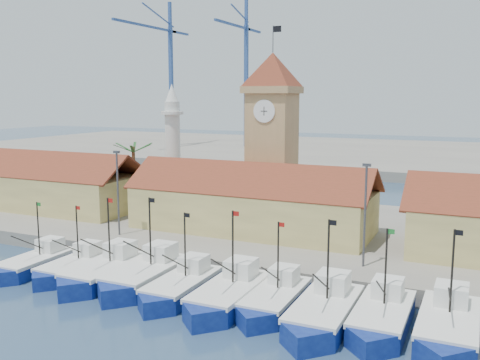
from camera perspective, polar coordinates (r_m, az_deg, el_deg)
The scene contains 21 objects.
ground at distance 43.40m, azimuth -9.51°, elevation -13.04°, with size 400.00×400.00×0.00m, color #1B3449.
quay at distance 63.48m, azimuth 2.70°, elevation -5.14°, with size 140.00×32.00×1.50m, color gray.
terminal at distance 145.80m, azimuth 15.40°, elevation 2.59°, with size 240.00×80.00×2.00m, color gray.
boat_0 at distance 53.72m, azimuth -21.16°, elevation -8.40°, with size 3.30×9.03×6.84m.
boat_1 at distance 51.41m, azimuth -17.42°, elevation -8.99°, with size 3.24×8.88×6.72m.
boat_2 at distance 48.97m, azimuth -14.35°, elevation -9.62°, with size 3.76×10.30×7.79m.
boat_3 at distance 47.16m, azimuth -10.13°, elevation -10.17°, with size 3.88×10.63×8.04m.
boat_4 at distance 44.42m, azimuth -6.40°, elevation -11.41°, with size 3.49×9.57×7.24m.
boat_5 at distance 42.30m, azimuth -1.33°, elevation -12.33°, with size 3.79×10.37×7.85m.
boat_6 at distance 41.67m, azimuth 3.61°, elevation -12.79°, with size 3.44×9.42×7.13m.
boat_7 at distance 39.50m, azimuth 8.86°, elevation -14.00°, with size 3.84×10.53×7.97m.
boat_8 at distance 39.70m, azimuth 14.85°, elevation -14.16°, with size 3.61×9.88×7.47m.
boat_9 at distance 39.37m, azimuth 21.29°, elevation -14.62°, with size 3.79×10.38×7.86m.
hall_left at distance 77.36m, azimuth -21.06°, elevation -0.75°, with size 31.20×10.13×7.61m.
hall_center at distance 59.16m, azimuth 1.28°, elevation -2.96°, with size 27.04×10.13×7.61m.
clock_tower at distance 63.59m, azimuth 3.45°, elevation 5.11°, with size 5.80×5.80×22.70m.
minaret at distance 72.24m, azimuth -7.18°, elevation 3.73°, with size 3.00×3.00×16.30m.
palm_tree at distance 73.74m, azimuth -11.25°, elevation 1.01°, with size 5.60×5.03×8.39m.
lamp_posts at distance 51.34m, azimuth -1.73°, elevation -1.95°, with size 80.70×0.25×9.03m.
crane_blue_far at distance 157.59m, azimuth -7.78°, elevation 11.99°, with size 1.00×36.28×40.80m.
crane_blue_near at distance 153.79m, azimuth 0.52°, elevation 11.99°, with size 1.00×29.22×41.07m.
Camera 1 is at (22.84, -33.21, 16.09)m, focal length 40.00 mm.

